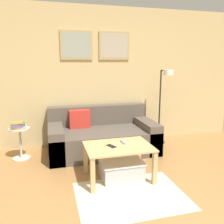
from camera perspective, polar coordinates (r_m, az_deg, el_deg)
The scene contains 10 objects.
wall_back at distance 4.55m, azimuth -2.23°, elevation 8.55°, with size 5.60×0.09×2.55m.
area_rug at distance 2.99m, azimuth 4.54°, elevation -19.38°, with size 1.28×0.94×0.01m, color beige.
couch at distance 4.21m, azimuth -2.47°, elevation -5.88°, with size 1.84×0.98×0.76m.
coffee_table at distance 3.21m, azimuth 1.55°, elevation -9.58°, with size 0.88×0.63×0.46m.
storage_bin at distance 3.33m, azimuth 2.18°, elevation -13.46°, with size 0.57×0.45×0.25m.
floor_lamp at distance 4.47m, azimuth 12.33°, elevation 3.22°, with size 0.26×0.50×1.42m.
side_table at distance 4.14m, azimuth -21.20°, elevation -6.42°, with size 0.33×0.33×0.52m.
book_stack at distance 4.06m, azimuth -21.66°, elevation -3.03°, with size 0.25×0.21×0.10m.
remote_control at distance 3.28m, azimuth 2.76°, elevation -7.26°, with size 0.04×0.15×0.02m, color #99999E.
cell_phone at distance 3.15m, azimuth -0.19°, elevation -8.19°, with size 0.07×0.14×0.01m, color black.
Camera 1 is at (-1.01, -1.58, 1.55)m, focal length 38.00 mm.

